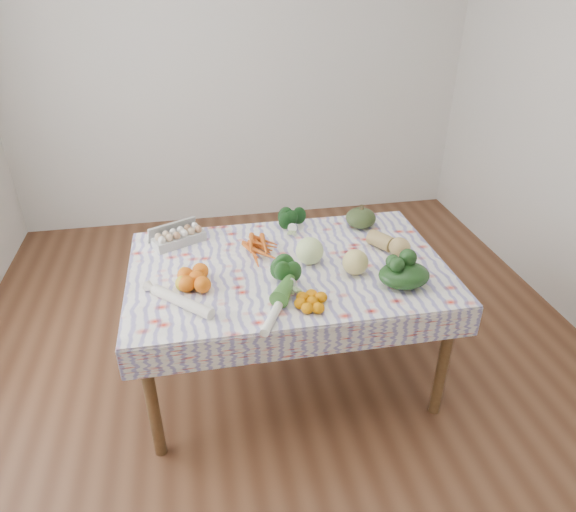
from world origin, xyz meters
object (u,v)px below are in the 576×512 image
(egg_carton, at_px, (179,238))
(butternut_squash, at_px, (390,242))
(dining_table, at_px, (288,279))
(kabocha_squash, at_px, (361,218))
(cabbage, at_px, (310,251))
(grapefruit, at_px, (355,262))

(egg_carton, xyz_separation_m, butternut_squash, (1.14, -0.30, 0.02))
(dining_table, xyz_separation_m, kabocha_squash, (0.51, 0.36, 0.14))
(cabbage, xyz_separation_m, butternut_squash, (0.46, 0.04, -0.02))
(dining_table, bearing_deg, cabbage, 2.69)
(kabocha_squash, distance_m, grapefruit, 0.54)
(grapefruit, bearing_deg, cabbage, 144.68)
(egg_carton, xyz_separation_m, grapefruit, (0.89, -0.49, 0.03))
(cabbage, xyz_separation_m, grapefruit, (0.21, -0.15, -0.01))
(kabocha_squash, relative_size, butternut_squash, 0.72)
(egg_carton, bearing_deg, kabocha_squash, -24.77)
(egg_carton, relative_size, butternut_squash, 1.16)
(egg_carton, height_order, grapefruit, grapefruit)
(egg_carton, bearing_deg, cabbage, -52.41)
(cabbage, bearing_deg, grapefruit, -35.32)
(kabocha_squash, bearing_deg, butternut_squash, -78.48)
(butternut_squash, bearing_deg, cabbage, 152.65)
(kabocha_squash, bearing_deg, grapefruit, -110.73)
(grapefruit, bearing_deg, dining_table, 156.47)
(cabbage, relative_size, grapefruit, 1.11)
(dining_table, height_order, egg_carton, egg_carton)
(dining_table, bearing_deg, grapefruit, -23.53)
(egg_carton, xyz_separation_m, cabbage, (0.68, -0.34, 0.03))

